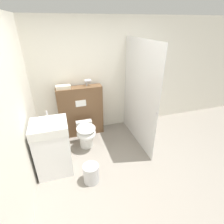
{
  "coord_description": "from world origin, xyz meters",
  "views": [
    {
      "loc": [
        -0.86,
        -1.89,
        2.36
      ],
      "look_at": [
        0.08,
        1.09,
        0.75
      ],
      "focal_mm": 28.0,
      "sensor_mm": 36.0,
      "label": 1
    }
  ],
  "objects_px": {
    "waste_bin": "(91,173)",
    "sink_vanity": "(53,148)",
    "toilet": "(86,134)",
    "hair_drier": "(88,81)"
  },
  "relations": [
    {
      "from": "toilet",
      "to": "hair_drier",
      "type": "distance_m",
      "value": 1.12
    },
    {
      "from": "sink_vanity",
      "to": "hair_drier",
      "type": "distance_m",
      "value": 1.54
    },
    {
      "from": "toilet",
      "to": "hair_drier",
      "type": "xyz_separation_m",
      "value": [
        0.2,
        0.56,
        0.94
      ]
    },
    {
      "from": "toilet",
      "to": "hair_drier",
      "type": "bearing_deg",
      "value": 70.34
    },
    {
      "from": "waste_bin",
      "to": "sink_vanity",
      "type": "bearing_deg",
      "value": 141.08
    },
    {
      "from": "sink_vanity",
      "to": "hair_drier",
      "type": "height_order",
      "value": "hair_drier"
    },
    {
      "from": "toilet",
      "to": "waste_bin",
      "type": "relative_size",
      "value": 1.65
    },
    {
      "from": "toilet",
      "to": "hair_drier",
      "type": "height_order",
      "value": "hair_drier"
    },
    {
      "from": "sink_vanity",
      "to": "waste_bin",
      "type": "distance_m",
      "value": 0.78
    },
    {
      "from": "toilet",
      "to": "waste_bin",
      "type": "height_order",
      "value": "toilet"
    }
  ]
}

